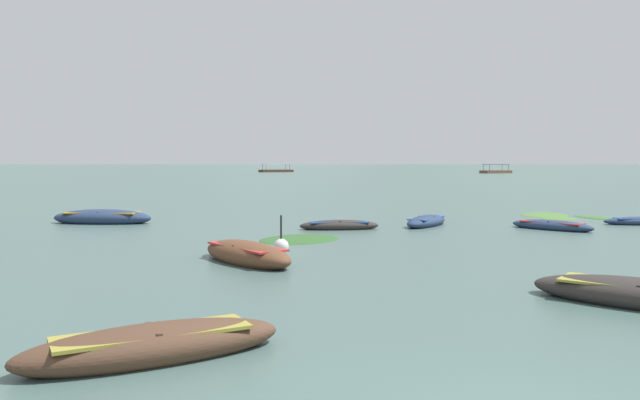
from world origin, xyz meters
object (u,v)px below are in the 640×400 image
object	(u,v)px
rowboat_0	(154,345)
mooring_buoy	(281,246)
rowboat_6	(552,226)
rowboat_5	(102,218)
ferry_0	(276,171)
rowboat_1	(247,254)
ferry_1	(496,171)
rowboat_8	(339,225)
rowboat_7	(426,222)

from	to	relation	value
rowboat_0	mooring_buoy	xyz separation A→B (m)	(2.33, 10.55, -0.08)
mooring_buoy	rowboat_0	bearing A→B (deg)	-102.45
rowboat_0	rowboat_6	bearing A→B (deg)	47.73
rowboat_5	ferry_0	world-z (taller)	ferry_0
rowboat_1	rowboat_6	bearing A→B (deg)	28.94
mooring_buoy	ferry_1	bearing A→B (deg)	64.74
rowboat_8	mooring_buoy	world-z (taller)	mooring_buoy
rowboat_6	ferry_0	world-z (taller)	ferry_0
rowboat_1	rowboat_7	distance (m)	11.81
rowboat_5	rowboat_6	size ratio (longest dim) A/B	1.42
rowboat_5	rowboat_8	bearing A→B (deg)	-19.90
rowboat_5	ferry_0	distance (m)	150.83
rowboat_5	rowboat_7	world-z (taller)	rowboat_5
rowboat_6	ferry_1	size ratio (longest dim) A/B	0.36
rowboat_6	ferry_1	xyz separation A→B (m)	(52.01, 129.75, 0.29)
rowboat_7	rowboat_1	bearing A→B (deg)	-130.84
rowboat_8	rowboat_7	bearing A→B (deg)	13.88
rowboat_6	rowboat_7	xyz separation A→B (m)	(-4.64, 2.10, 0.02)
rowboat_1	rowboat_7	size ratio (longest dim) A/B	1.13
rowboat_5	rowboat_8	world-z (taller)	rowboat_5
rowboat_8	ferry_0	xyz separation A→B (m)	(4.30, 153.84, 0.29)
rowboat_5	mooring_buoy	size ratio (longest dim) A/B	3.85
rowboat_0	ferry_1	distance (m)	158.93
rowboat_1	rowboat_5	bearing A→B (deg)	119.14
rowboat_6	ferry_1	distance (m)	139.78
rowboat_5	rowboat_7	size ratio (longest dim) A/B	1.36
rowboat_1	ferry_1	bearing A→B (deg)	64.76
rowboat_0	ferry_0	size ratio (longest dim) A/B	0.37
ferry_1	mooring_buoy	distance (m)	148.37
ferry_1	rowboat_5	bearing A→B (deg)	-119.57
ferry_1	rowboat_1	bearing A→B (deg)	-115.24
ferry_1	mooring_buoy	bearing A→B (deg)	-115.26
rowboat_7	mooring_buoy	bearing A→B (deg)	-135.50
rowboat_5	mooring_buoy	xyz separation A→B (m)	(7.57, -9.27, -0.13)
rowboat_5	rowboat_0	bearing A→B (deg)	-75.18
rowboat_6	rowboat_7	size ratio (longest dim) A/B	0.96
rowboat_5	rowboat_6	world-z (taller)	rowboat_5
rowboat_1	rowboat_0	bearing A→B (deg)	-98.78
rowboat_1	rowboat_8	xyz separation A→B (m)	(3.75, 7.96, -0.07)
rowboat_1	rowboat_5	world-z (taller)	rowboat_5
rowboat_7	mooring_buoy	xyz separation A→B (m)	(-6.66, -6.54, -0.07)
ferry_0	mooring_buoy	world-z (taller)	ferry_0
rowboat_1	ferry_0	world-z (taller)	ferry_0
rowboat_5	mooring_buoy	bearing A→B (deg)	-50.75
ferry_0	ferry_1	world-z (taller)	same
rowboat_6	rowboat_0	bearing A→B (deg)	-132.27
rowboat_7	rowboat_8	xyz separation A→B (m)	(-3.98, -0.98, -0.02)
rowboat_7	ferry_0	size ratio (longest dim) A/B	0.33
ferry_1	mooring_buoy	world-z (taller)	ferry_1
mooring_buoy	rowboat_5	bearing A→B (deg)	129.25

